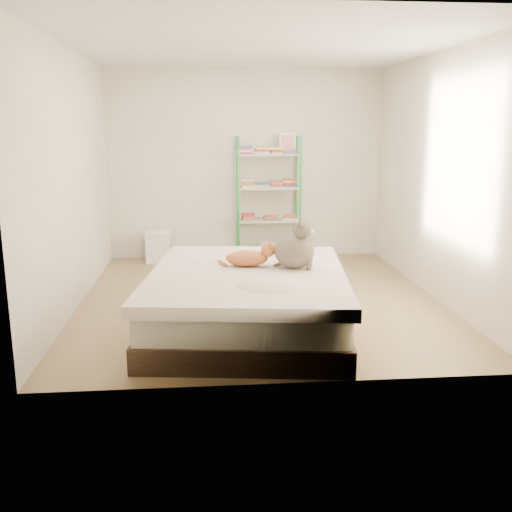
{
  "coord_description": "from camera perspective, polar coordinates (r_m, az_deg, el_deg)",
  "views": [
    {
      "loc": [
        -0.56,
        -5.9,
        1.82
      ],
      "look_at": [
        -0.1,
        -0.64,
        0.62
      ],
      "focal_mm": 40.0,
      "sensor_mm": 36.0,
      "label": 1
    }
  ],
  "objects": [
    {
      "name": "cardboard_box",
      "position": [
        6.99,
        2.32,
        -0.85
      ],
      "size": [
        0.53,
        0.52,
        0.39
      ],
      "rotation": [
        0.0,
        0.0,
        0.15
      ],
      "color": "#956E45",
      "rests_on": "ground"
    },
    {
      "name": "white_bin",
      "position": [
        7.94,
        -9.75,
        0.94
      ],
      "size": [
        0.37,
        0.32,
        0.42
      ],
      "rotation": [
        0.0,
        0.0,
        0.03
      ],
      "color": "white",
      "rests_on": "ground"
    },
    {
      "name": "room",
      "position": [
        5.95,
        0.37,
        7.79
      ],
      "size": [
        3.81,
        4.21,
        2.61
      ],
      "color": "#897753",
      "rests_on": "ground"
    },
    {
      "name": "bed",
      "position": [
        5.21,
        -0.81,
        -4.44
      ],
      "size": [
        1.99,
        2.36,
        0.55
      ],
      "rotation": [
        0.0,
        0.0,
        -0.12
      ],
      "color": "#503A29",
      "rests_on": "ground"
    },
    {
      "name": "orange_cat",
      "position": [
        5.29,
        -0.92,
        -0.01
      ],
      "size": [
        0.5,
        0.31,
        0.19
      ],
      "primitive_type": null,
      "rotation": [
        0.0,
        0.0,
        -0.13
      ],
      "color": "#E7864B",
      "rests_on": "bed"
    },
    {
      "name": "shelf_unit",
      "position": [
        7.88,
        1.29,
        6.21
      ],
      "size": [
        0.88,
        0.36,
        1.74
      ],
      "color": "green",
      "rests_on": "ground"
    },
    {
      "name": "grey_cat",
      "position": [
        5.2,
        3.87,
        1.18
      ],
      "size": [
        0.47,
        0.42,
        0.45
      ],
      "primitive_type": null,
      "rotation": [
        0.0,
        0.0,
        1.31
      ],
      "color": "#796754",
      "rests_on": "bed"
    }
  ]
}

